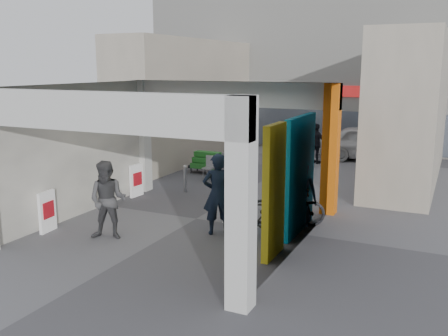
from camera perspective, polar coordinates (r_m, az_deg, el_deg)
The scene contains 21 objects.
ground at distance 13.17m, azimuth -3.19°, elevation -5.81°, with size 90.00×90.00×0.00m, color #5D5D63.
arcade_canopy at distance 11.70m, azimuth -2.91°, elevation 3.56°, with size 6.40×6.45×6.40m.
far_building at distance 25.74m, azimuth 12.02°, elevation 11.49°, with size 18.00×4.08×8.00m.
plaza_bldg_left at distance 21.36m, azimuth -4.31°, elevation 7.73°, with size 2.00×9.00×5.00m, color #BCAF9C.
plaza_bldg_right at distance 18.65m, azimuth 20.69°, elevation 6.45°, with size 2.00×9.00×5.00m, color #BCAF9C.
bollard_left at distance 15.82m, azimuth -4.47°, elevation -1.28°, with size 0.09×0.09×0.84m, color gray.
bollard_center at distance 15.33m, azimuth 1.21°, elevation -1.51°, with size 0.09×0.09×0.92m, color gray.
bollard_right at distance 14.63m, azimuth 6.71°, elevation -2.35°, with size 0.09×0.09×0.85m, color gray.
advert_board_near at distance 12.75m, azimuth -19.54°, elevation -4.69°, with size 0.15×0.56×1.00m.
advert_board_far at distance 15.47m, azimuth -9.97°, elevation -1.38°, with size 0.14×0.55×1.00m.
cafe_set at distance 17.69m, azimuth 0.20°, elevation -0.26°, with size 1.39×1.12×0.84m.
produce_stand at distance 18.58m, azimuth -2.09°, elevation 0.35°, with size 1.19×0.65×0.79m.
crate_stack at distance 20.19m, azimuth 9.46°, elevation 1.02°, with size 0.48×0.39×0.56m.
border_collie at distance 12.82m, azimuth 0.42°, elevation -4.97°, with size 0.26×0.51×0.71m.
man_with_dog at distance 11.75m, azimuth -0.73°, elevation -3.00°, with size 0.71×0.47×1.95m, color black.
man_back_turned at distance 11.75m, azimuth -13.12°, elevation -3.62°, with size 0.89×0.69×1.83m, color #444447.
man_elderly at distance 12.63m, azimuth 8.70°, elevation -2.71°, with size 0.83×0.54×1.69m, color #547CA3.
man_crates at distance 20.72m, azimuth 10.49°, elevation 2.76°, with size 0.96×0.40×1.64m, color black.
bicycle_front at distance 12.63m, azimuth 7.20°, elevation -4.30°, with size 0.66×1.89×0.99m, color black.
bicycle_rear at distance 11.63m, azimuth 3.98°, elevation -5.65°, with size 0.47×1.65×0.99m, color black.
white_van at distance 21.97m, azimuth 16.48°, elevation 2.75°, with size 1.73×4.30×1.46m, color silver.
Camera 1 is at (6.02, -11.03, 3.94)m, focal length 40.00 mm.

